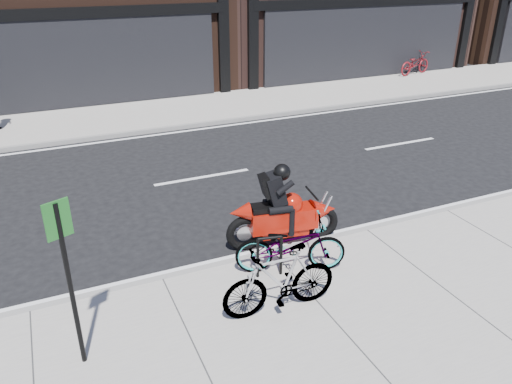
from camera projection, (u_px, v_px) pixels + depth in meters
name	position (u px, v px, depth m)	size (l,w,h in m)	color
ground	(232.00, 212.00, 10.54)	(120.00, 120.00, 0.00)	black
sidewalk_near	(375.00, 371.00, 6.38)	(60.00, 6.00, 0.13)	gray
sidewalk_far	(149.00, 114.00, 16.93)	(60.00, 3.50, 0.13)	gray
bike_rack	(270.00, 253.00, 8.02)	(0.43, 0.13, 0.73)	black
bicycle_front	(290.00, 245.00, 8.14)	(0.63, 1.82, 0.96)	gray
bicycle_rear	(280.00, 280.00, 7.18)	(0.50, 1.75, 1.05)	gray
motorcycle	(288.00, 212.00, 9.10)	(2.17, 0.74, 1.62)	black
bicycle_far	(415.00, 63.00, 22.26)	(0.65, 1.88, 0.99)	maroon
sign_post	(68.00, 272.00, 5.88)	(0.30, 0.14, 2.30)	black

